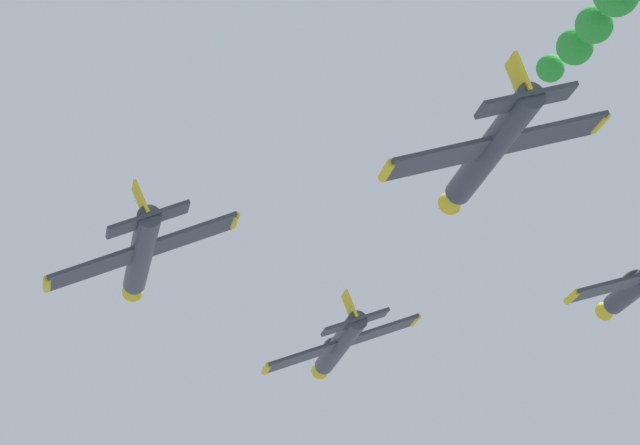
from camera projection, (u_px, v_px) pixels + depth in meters
The scene contains 3 objects.
airplane_lead at pixel (339, 344), 75.53m from camera, with size 9.03×10.35×3.83m.
airplane_left_inner at pixel (141, 253), 61.78m from camera, with size 8.87×10.35×4.25m.
airplane_left_outer at pixel (490, 149), 51.94m from camera, with size 9.19×10.35×3.46m.
Camera 1 is at (-11.34, -55.50, 69.97)m, focal length 74.82 mm.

